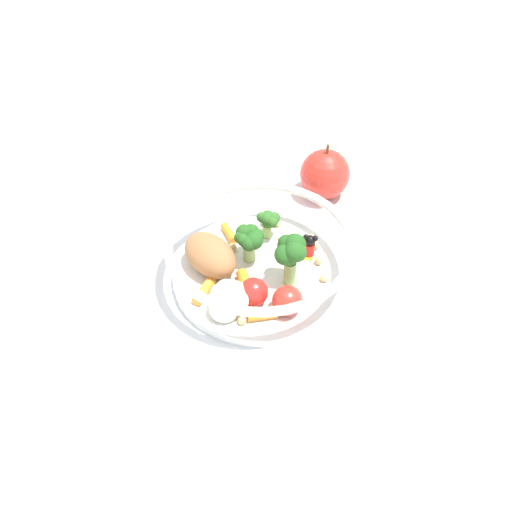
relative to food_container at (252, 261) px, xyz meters
name	(u,v)px	position (x,y,z in m)	size (l,w,h in m)	color
ground_plane	(258,286)	(-0.01, 0.01, -0.03)	(2.40, 2.40, 0.00)	white
food_container	(252,261)	(0.00, 0.00, 0.00)	(0.21, 0.21, 0.07)	white
loose_apple	(325,174)	(-0.07, -0.17, 0.00)	(0.07, 0.07, 0.08)	red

